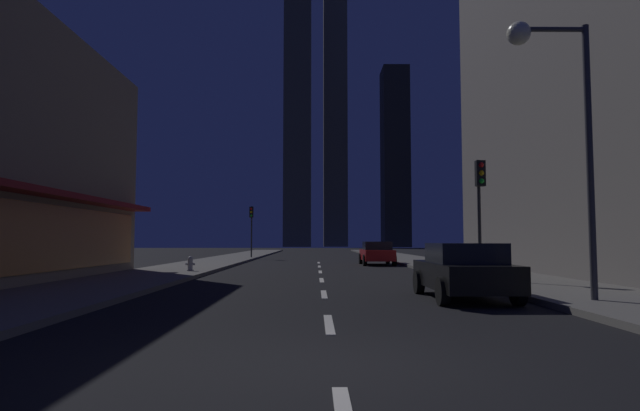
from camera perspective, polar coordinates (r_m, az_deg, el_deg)
The scene contains 13 objects.
ground_plane at distance 38.39m, azimuth -0.17°, elevation -6.19°, with size 78.00×136.00×0.10m, color black.
sidewalk_right at distance 39.07m, azimuth 10.21°, elevation -5.91°, with size 4.00×76.00×0.15m, color #605E59.
sidewalk_left at distance 38.97m, azimuth -10.57°, elevation -5.91°, with size 4.00×76.00×0.15m, color #605E59.
lane_marking_center at distance 20.02m, azimuth 0.18°, elevation -8.18°, with size 0.16×33.40×0.01m.
skyscraper_distant_tall at distance 128.66m, azimuth -2.47°, elevation 9.03°, with size 6.62×5.99×60.37m, color brown.
skyscraper_distant_mid at distance 134.13m, azimuth 1.67°, elevation 10.06°, with size 5.90×6.83×67.50m, color #5D5846.
skyscraper_distant_short at distance 123.31m, azimuth 8.22°, elevation 5.25°, with size 6.02×7.76×41.86m, color #2D2B22.
car_parked_near at distance 14.09m, azimuth 15.44°, elevation -6.87°, with size 1.98×4.24×1.45m.
car_parked_far at distance 32.74m, azimuth 6.24°, elevation -5.19°, with size 1.98×4.24×1.45m.
fire_hydrant_far_left at distance 24.38m, azimuth -14.02°, elevation -6.24°, with size 0.42×0.30×0.65m.
traffic_light_near_right at distance 18.98m, azimuth 17.11°, elevation 1.38°, with size 0.32×0.48×4.20m.
traffic_light_far_left at distance 43.25m, azimuth -7.52°, elevation -1.60°, with size 0.32×0.48×4.20m.
street_lamp_right at distance 13.77m, azimuth 24.14°, elevation 11.42°, with size 1.96×0.56×6.58m.
Camera 1 is at (-0.25, -6.36, 1.52)m, focal length 29.23 mm.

